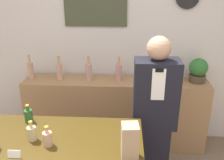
{
  "coord_description": "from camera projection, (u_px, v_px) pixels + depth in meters",
  "views": [
    {
      "loc": [
        0.22,
        -1.12,
        2.06
      ],
      "look_at": [
        0.09,
        1.12,
        1.17
      ],
      "focal_mm": 40.0,
      "sensor_mm": 36.0,
      "label": 1
    }
  ],
  "objects": [
    {
      "name": "shelf_bottle_1",
      "position": [
        59.0,
        71.0,
        3.08
      ],
      "size": [
        0.08,
        0.08,
        0.31
      ],
      "color": "tan",
      "rests_on": "back_shelf"
    },
    {
      "name": "counter_bottle_2",
      "position": [
        29.0,
        115.0,
        2.15
      ],
      "size": [
        0.07,
        0.07,
        0.16
      ],
      "color": "#2A5A2B",
      "rests_on": "display_counter"
    },
    {
      "name": "tape_dispenser",
      "position": [
        133.0,
        157.0,
        1.7
      ],
      "size": [
        0.09,
        0.06,
        0.07
      ],
      "color": "#2D66A8",
      "rests_on": "display_counter"
    },
    {
      "name": "paper_bag",
      "position": [
        130.0,
        142.0,
        1.68
      ],
      "size": [
        0.12,
        0.13,
        0.26
      ],
      "color": "tan",
      "rests_on": "display_counter"
    },
    {
      "name": "shopkeeper",
      "position": [
        154.0,
        119.0,
        2.42
      ],
      "size": [
        0.41,
        0.26,
        1.63
      ],
      "color": "black",
      "rests_on": "ground_plane"
    },
    {
      "name": "counter_bottle_4",
      "position": [
        47.0,
        138.0,
        1.84
      ],
      "size": [
        0.07,
        0.07,
        0.16
      ],
      "color": "tan",
      "rests_on": "display_counter"
    },
    {
      "name": "price_card_right",
      "position": [
        14.0,
        154.0,
        1.72
      ],
      "size": [
        0.09,
        0.02,
        0.06
      ],
      "color": "white",
      "rests_on": "display_counter"
    },
    {
      "name": "potted_plant",
      "position": [
        198.0,
        70.0,
        2.99
      ],
      "size": [
        0.22,
        0.22,
        0.3
      ],
      "color": "#4C3D2D",
      "rests_on": "back_shelf"
    },
    {
      "name": "shelf_bottle_4",
      "position": [
        149.0,
        73.0,
        3.02
      ],
      "size": [
        0.08,
        0.08,
        0.31
      ],
      "color": "tan",
      "rests_on": "back_shelf"
    },
    {
      "name": "back_wall",
      "position": [
        109.0,
        41.0,
        3.16
      ],
      "size": [
        5.2,
        0.09,
        2.7
      ],
      "color": "silver",
      "rests_on": "ground_plane"
    },
    {
      "name": "shelf_bottle_3",
      "position": [
        119.0,
        72.0,
        3.04
      ],
      "size": [
        0.08,
        0.08,
        0.31
      ],
      "color": "tan",
      "rests_on": "back_shelf"
    },
    {
      "name": "shelf_bottle_5",
      "position": [
        179.0,
        73.0,
        3.01
      ],
      "size": [
        0.08,
        0.08,
        0.31
      ],
      "color": "tan",
      "rests_on": "back_shelf"
    },
    {
      "name": "shelf_bottle_0",
      "position": [
        30.0,
        70.0,
        3.11
      ],
      "size": [
        0.08,
        0.08,
        0.31
      ],
      "color": "tan",
      "rests_on": "back_shelf"
    },
    {
      "name": "shelf_bottle_2",
      "position": [
        89.0,
        71.0,
        3.06
      ],
      "size": [
        0.08,
        0.08,
        0.31
      ],
      "color": "tan",
      "rests_on": "back_shelf"
    },
    {
      "name": "counter_bottle_3",
      "position": [
        32.0,
        133.0,
        1.9
      ],
      "size": [
        0.07,
        0.07,
        0.16
      ],
      "color": "tan",
      "rests_on": "display_counter"
    },
    {
      "name": "back_shelf",
      "position": [
        115.0,
        113.0,
        3.25
      ],
      "size": [
        2.29,
        0.39,
        0.92
      ],
      "color": "#9E754C",
      "rests_on": "ground_plane"
    }
  ]
}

